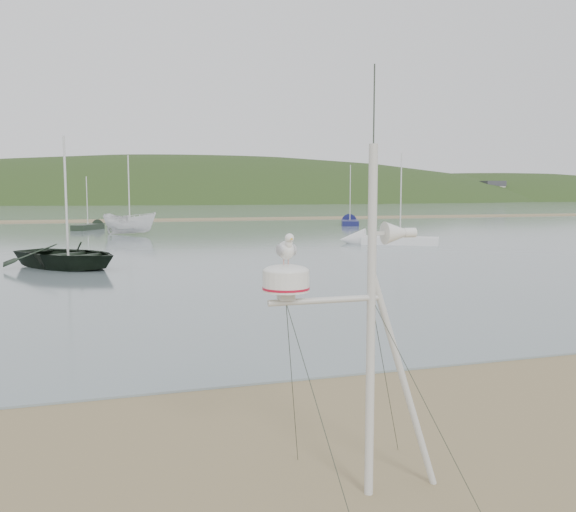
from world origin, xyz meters
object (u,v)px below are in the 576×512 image
object	(u,v)px
boat_white	(129,205)
sailboat_dark_mid	(94,226)
boat_dark	(66,206)
sailboat_blue_far	(349,222)
mast_rig	(367,397)
sailboat_white_near	(375,240)

from	to	relation	value
boat_white	sailboat_dark_mid	bearing A→B (deg)	51.33
boat_dark	sailboat_blue_far	bearing A→B (deg)	7.32
boat_white	sailboat_blue_far	bearing A→B (deg)	-32.57
mast_rig	sailboat_white_near	xyz separation A→B (m)	(14.47, 30.26, -0.84)
mast_rig	sailboat_blue_far	distance (m)	59.09
sailboat_dark_mid	sailboat_white_near	size ratio (longest dim) A/B	0.81
sailboat_blue_far	boat_dark	bearing A→B (deg)	-130.31
mast_rig	boat_white	world-z (taller)	boat_white
mast_rig	sailboat_white_near	distance (m)	33.56
boat_white	sailboat_white_near	bearing A→B (deg)	-99.49
boat_white	sailboat_dark_mid	size ratio (longest dim) A/B	0.91
boat_dark	boat_white	xyz separation A→B (m)	(3.72, 21.76, -0.41)
mast_rig	sailboat_dark_mid	size ratio (longest dim) A/B	0.91
sailboat_blue_far	sailboat_dark_mid	xyz separation A→B (m)	(-26.09, -1.23, 0.00)
boat_white	sailboat_white_near	distance (m)	20.56
sailboat_white_near	sailboat_dark_mid	bearing A→B (deg)	127.51
boat_dark	sailboat_white_near	distance (m)	20.24
boat_dark	sailboat_blue_far	xyz separation A→B (m)	(27.03, 31.87, -2.51)
boat_white	sailboat_dark_mid	xyz separation A→B (m)	(-2.77, 8.88, -2.10)
mast_rig	sailboat_white_near	world-z (taller)	sailboat_white_near
boat_dark	sailboat_dark_mid	bearing A→B (deg)	45.86
mast_rig	boat_dark	bearing A→B (deg)	100.25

